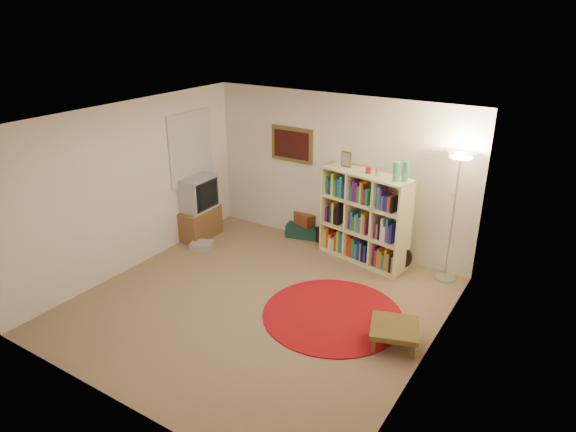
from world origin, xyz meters
name	(u,v)px	position (x,y,z in m)	size (l,w,h in m)	color
room	(255,216)	(-0.05, 0.05, 1.26)	(4.54, 4.54, 2.54)	#8D7253
bookshelf	(363,219)	(0.61, 1.96, 0.70)	(1.49, 0.69, 1.72)	#FFF3AA
floor_lamp	(458,175)	(1.92, 2.04, 1.59)	(0.48, 0.48, 1.92)	silver
floor_fan	(400,258)	(1.26, 1.92, 0.20)	(0.36, 0.22, 0.41)	black
tv_stand	(196,208)	(-2.16, 1.24, 0.53)	(0.56, 0.77, 1.09)	brown
dvd_box	(202,245)	(-1.79, 0.91, 0.06)	(0.40, 0.37, 0.11)	#AFB1B4
suitcase	(307,229)	(-0.57, 2.29, 0.11)	(0.76, 0.59, 0.22)	#13362E
wicker_basket	(306,219)	(-0.58, 2.26, 0.32)	(0.44, 0.38, 0.21)	maroon
duffel_bag	(329,236)	(-0.10, 2.22, 0.13)	(0.46, 0.42, 0.26)	black
paper_towel	(331,245)	(0.08, 1.94, 0.11)	(0.13, 0.13, 0.23)	silver
red_rug	(332,315)	(0.97, 0.30, 0.01)	(1.82, 1.82, 0.02)	maroon
side_table	(395,329)	(1.87, 0.15, 0.21)	(0.71, 0.71, 0.26)	brown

